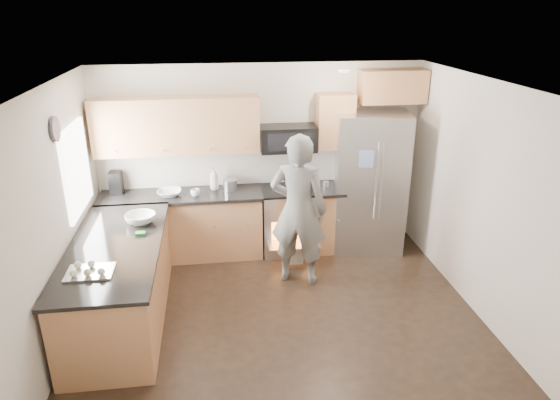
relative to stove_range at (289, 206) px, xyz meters
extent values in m
plane|color=black|center=(-0.35, -1.69, -0.68)|extent=(4.50, 4.50, 0.00)
cube|color=beige|center=(-0.35, 0.31, 0.62)|extent=(4.50, 0.04, 2.60)
cube|color=beige|center=(-0.35, -3.69, 0.62)|extent=(4.50, 0.04, 2.60)
cube|color=beige|center=(-2.60, -1.69, 0.62)|extent=(0.04, 4.00, 2.60)
cube|color=beige|center=(1.90, -1.69, 0.62)|extent=(0.04, 4.00, 2.60)
cube|color=white|center=(-0.35, -1.69, 1.92)|extent=(4.50, 4.00, 0.04)
cube|color=white|center=(-2.58, -0.69, 0.87)|extent=(0.04, 1.00, 1.00)
cylinder|color=beige|center=(0.55, -0.59, 1.91)|extent=(0.14, 0.14, 0.02)
cylinder|color=#474754|center=(-2.57, -1.24, 1.47)|extent=(0.03, 0.26, 0.26)
cube|color=#A46941|center=(-1.48, 0.01, -0.24)|extent=(2.15, 0.60, 0.87)
cube|color=black|center=(-1.48, 0.00, 0.23)|extent=(2.19, 0.64, 0.04)
cube|color=#A46941|center=(0.65, 0.01, -0.24)|extent=(0.50, 0.60, 0.87)
cube|color=black|center=(0.65, 0.00, 0.23)|extent=(0.54, 0.64, 0.04)
cube|color=#A46941|center=(-1.47, 0.14, 1.15)|extent=(2.16, 0.33, 0.74)
cube|color=#A46941|center=(0.65, 0.14, 1.15)|extent=(0.50, 0.33, 0.74)
cube|color=#A46941|center=(1.43, 0.14, 1.60)|extent=(0.90, 0.33, 0.44)
imported|color=silver|center=(-1.62, -0.04, 0.29)|extent=(0.32, 0.32, 0.08)
imported|color=white|center=(-1.02, 0.13, 0.40)|extent=(0.12, 0.12, 0.31)
imported|color=white|center=(-1.28, -0.10, 0.30)|extent=(0.12, 0.12, 0.10)
cylinder|color=#B7B7BC|center=(-0.81, 0.12, 0.32)|extent=(0.20, 0.20, 0.14)
cube|color=black|center=(-2.33, 0.15, 0.40)|extent=(0.16, 0.20, 0.30)
cylinder|color=#B7B7BC|center=(0.53, 0.03, 0.28)|extent=(0.09, 0.09, 0.07)
cube|color=#A46941|center=(-2.10, -1.44, -0.24)|extent=(0.90, 2.30, 0.87)
cube|color=black|center=(-2.10, -1.44, 0.23)|extent=(0.96, 2.36, 0.04)
imported|color=silver|center=(-1.89, -0.90, 0.30)|extent=(0.35, 0.35, 0.11)
cube|color=green|center=(-1.86, -1.24, 0.26)|extent=(0.10, 0.07, 0.03)
cube|color=#B7B7BC|center=(-2.23, -2.04, 0.29)|extent=(0.44, 0.33, 0.09)
cube|color=#B7B7BC|center=(0.00, -0.01, -0.23)|extent=(0.76, 0.62, 0.90)
cube|color=black|center=(0.00, -0.01, 0.24)|extent=(0.76, 0.60, 0.03)
cube|color=orange|center=(0.00, -0.33, -0.28)|extent=(0.56, 0.02, 0.34)
cube|color=#B7B7BC|center=(0.00, -0.49, -0.36)|extent=(0.70, 0.34, 0.03)
cube|color=white|center=(0.00, -0.54, -0.50)|extent=(0.24, 0.03, 0.28)
cube|color=black|center=(0.00, 0.11, 0.94)|extent=(0.76, 0.40, 0.34)
cube|color=#B7B7BC|center=(1.15, -0.01, 0.31)|extent=(1.08, 0.90, 1.96)
cylinder|color=#B7B7BC|center=(1.12, -0.40, 0.44)|extent=(0.03, 0.03, 1.07)
cylinder|color=#B7B7BC|center=(1.18, -0.40, 0.44)|extent=(0.03, 0.03, 1.07)
cube|color=pink|center=(1.36, -0.39, 0.23)|extent=(0.25, 0.05, 0.32)
cube|color=#8A98DE|center=(0.96, -0.39, 0.76)|extent=(0.19, 0.04, 0.23)
imported|color=slate|center=(-0.01, -0.87, 0.29)|extent=(0.82, 0.68, 1.93)
camera|label=1|loc=(-0.99, -6.41, 2.64)|focal=32.00mm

